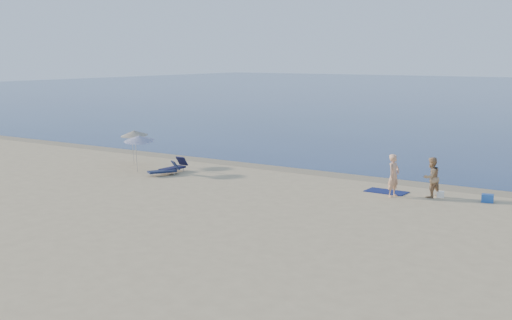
{
  "coord_description": "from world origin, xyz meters",
  "views": [
    {
      "loc": [
        13.85,
        -10.4,
        6.19
      ],
      "look_at": [
        -3.55,
        16.0,
        1.0
      ],
      "focal_mm": 45.0,
      "sensor_mm": 36.0,
      "label": 1
    }
  ],
  "objects_px": {
    "person_left": "(394,176)",
    "umbrella_near": "(139,138)",
    "blue_cooler": "(488,198)",
    "person_right": "(431,177)"
  },
  "relations": [
    {
      "from": "person_right",
      "to": "umbrella_near",
      "type": "xyz_separation_m",
      "value": [
        -15.07,
        -2.45,
        0.91
      ]
    },
    {
      "from": "blue_cooler",
      "to": "person_left",
      "type": "bearing_deg",
      "value": -173.33
    },
    {
      "from": "person_left",
      "to": "umbrella_near",
      "type": "bearing_deg",
      "value": 106.05
    },
    {
      "from": "person_right",
      "to": "blue_cooler",
      "type": "bearing_deg",
      "value": 126.48
    },
    {
      "from": "umbrella_near",
      "to": "person_right",
      "type": "bearing_deg",
      "value": -14.6
    },
    {
      "from": "person_left",
      "to": "blue_cooler",
      "type": "relative_size",
      "value": 3.89
    },
    {
      "from": "person_left",
      "to": "person_right",
      "type": "distance_m",
      "value": 1.63
    },
    {
      "from": "person_right",
      "to": "blue_cooler",
      "type": "relative_size",
      "value": 3.66
    },
    {
      "from": "person_right",
      "to": "umbrella_near",
      "type": "height_order",
      "value": "umbrella_near"
    },
    {
      "from": "person_left",
      "to": "blue_cooler",
      "type": "height_order",
      "value": "person_left"
    }
  ]
}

